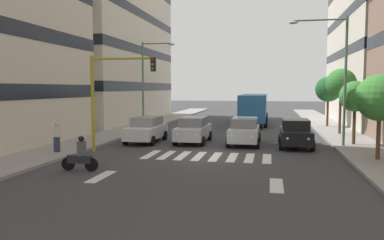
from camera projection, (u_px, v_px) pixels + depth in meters
ground_plane at (207, 156)px, 20.44m from camera, size 180.00×180.00×0.00m
sidewalk_left at (382, 161)px, 18.70m from camera, size 3.17×90.00×0.15m
sidewalk_right at (60, 150)px, 22.17m from camera, size 3.17×90.00×0.15m
building_right_block_0 at (108, 35)px, 42.58m from camera, size 8.69×22.01×19.16m
crosswalk_markings at (207, 156)px, 20.44m from camera, size 6.75×2.80×0.01m
lane_arrow_0 at (276, 185)px, 14.36m from camera, size 0.50×2.20×0.01m
lane_arrow_1 at (101, 177)px, 15.78m from camera, size 0.50×2.20×0.01m
car_0 at (295, 133)px, 23.74m from camera, size 2.02×4.44×1.72m
car_1 at (244, 131)px, 24.76m from camera, size 2.02×4.44×1.72m
car_2 at (193, 130)px, 25.57m from camera, size 2.02×4.44×1.72m
car_3 at (146, 129)px, 25.77m from camera, size 2.02×4.44×1.72m
bus_behind_traffic at (254, 106)px, 38.87m from camera, size 2.78×10.50×3.00m
motorcycle_with_rider at (80, 156)px, 16.82m from camera, size 1.70×0.37×1.57m
traffic_light_gantry at (110, 88)px, 21.52m from camera, size 3.84×0.36×5.50m
street_lamp_left at (336, 67)px, 23.04m from camera, size 3.46×0.28×7.76m
street_lamp_right at (148, 76)px, 33.25m from camera, size 2.96×0.28×7.49m
street_tree_0 at (380, 98)px, 18.59m from camera, size 2.30×2.30×4.20m
street_tree_1 at (355, 97)px, 23.69m from camera, size 1.92×1.92×3.96m
street_tree_2 at (341, 84)px, 29.25m from camera, size 2.28×2.28×5.01m
street_tree_3 at (328, 89)px, 34.93m from camera, size 2.32×2.32×4.58m
pedestrian_waiting at (57, 137)px, 20.93m from camera, size 0.36×0.24×1.63m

